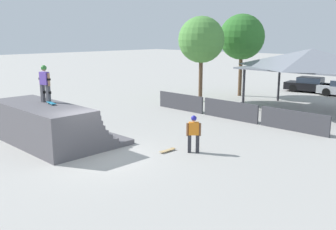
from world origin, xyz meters
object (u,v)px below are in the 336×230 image
parked_car_black (311,85)px  tree_far_back (242,37)px  skater_on_deck (45,81)px  skateboard_on_deck (51,103)px  skateboard_on_ground (168,150)px  tree_beside_pavilion (201,40)px  bystander_walking (194,131)px

parked_car_black → tree_far_back: bearing=-126.4°
skater_on_deck → skateboard_on_deck: skater_on_deck is taller
tree_far_back → skateboard_on_ground: bearing=-67.0°
tree_beside_pavilion → skater_on_deck: bearing=-83.0°
tree_beside_pavilion → skateboard_on_deck: bearing=-80.4°
skateboard_on_deck → tree_beside_pavilion: size_ratio=0.14×
skater_on_deck → bystander_walking: skater_on_deck is taller
skater_on_deck → bystander_walking: 7.07m
skater_on_deck → bystander_walking: (5.98, 3.30, -1.83)m
skateboard_on_ground → parked_car_black: parked_car_black is taller
skater_on_deck → tree_beside_pavilion: size_ratio=0.28×
skateboard_on_deck → bystander_walking: (5.36, 3.38, -0.92)m
tree_beside_pavilion → tree_far_back: bearing=82.0°
skateboard_on_deck → parked_car_black: bearing=97.5°
skater_on_deck → tree_far_back: bearing=79.6°
tree_beside_pavilion → tree_far_back: 4.24m
bystander_walking → tree_far_back: (-6.97, 13.76, 3.67)m
skater_on_deck → skateboard_on_deck: size_ratio=2.01×
tree_beside_pavilion → skateboard_on_ground: bearing=-56.7°
skateboard_on_deck → bystander_walking: bearing=43.8°
skater_on_deck → parked_car_black: 23.12m
skateboard_on_ground → tree_beside_pavilion: bearing=34.7°
bystander_walking → skateboard_on_ground: size_ratio=1.99×
skater_on_deck → skateboard_on_deck: bearing=-21.2°
tree_far_back → bystander_walking: bearing=-63.1°
skateboard_on_ground → parked_car_black: size_ratio=0.18×
skateboard_on_deck → parked_car_black: skateboard_on_deck is taller
skateboard_on_deck → bystander_walking: skateboard_on_deck is taller
skateboard_on_deck → skateboard_on_ground: size_ratio=1.06×
skateboard_on_ground → parked_car_black: bearing=9.5°
skateboard_on_deck → tree_far_back: bearing=106.9°
parked_car_black → skateboard_on_ground: bearing=-89.3°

